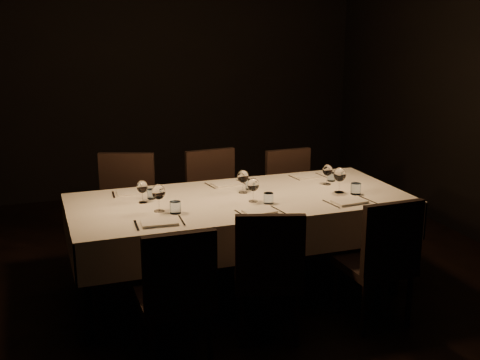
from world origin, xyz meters
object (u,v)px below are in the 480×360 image
object	(u,v)px
chair_far_left	(126,207)
chair_far_center	(215,199)
chair_near_left	(177,291)
chair_near_right	(381,256)
chair_near_center	(268,269)
dining_table	(240,207)
chair_far_right	(292,195)

from	to	relation	value
chair_far_left	chair_far_center	xyz separation A→B (m)	(0.79, 0.01, -0.01)
chair_near_left	chair_near_right	world-z (taller)	chair_near_right
chair_far_left	chair_far_center	bearing A→B (deg)	21.20
chair_near_center	chair_far_center	xyz separation A→B (m)	(0.12, 1.54, 0.02)
chair_far_center	dining_table	bearing A→B (deg)	-97.49
chair_near_center	chair_near_right	xyz separation A→B (m)	(0.79, -0.07, 0.01)
dining_table	chair_near_center	distance (m)	0.78
chair_near_left	chair_far_center	xyz separation A→B (m)	(0.75, 1.65, 0.02)
chair_far_left	chair_far_right	bearing A→B (deg)	18.50
chair_near_left	chair_far_left	world-z (taller)	chair_far_left
chair_near_left	chair_near_center	bearing A→B (deg)	-169.70
chair_near_center	chair_far_left	distance (m)	1.67
dining_table	chair_far_right	size ratio (longest dim) A/B	2.77
dining_table	chair_near_right	distance (m)	1.11
chair_near_center	chair_far_right	world-z (taller)	chair_far_right
chair_near_right	chair_far_left	distance (m)	2.17
chair_near_left	chair_far_right	size ratio (longest dim) A/B	0.99
chair_far_left	dining_table	bearing A→B (deg)	-26.09
chair_far_center	chair_near_right	bearing A→B (deg)	-71.47
chair_near_center	chair_far_center	world-z (taller)	chair_far_center
dining_table	chair_near_left	bearing A→B (deg)	-129.17
chair_near_left	dining_table	bearing A→B (deg)	-128.82
chair_near_center	chair_far_right	bearing A→B (deg)	-101.62
dining_table	chair_far_center	world-z (taller)	chair_far_center
chair_near_left	chair_far_right	bearing A→B (deg)	-132.29
chair_near_center	dining_table	bearing A→B (deg)	-77.56
dining_table	chair_far_left	xyz separation A→B (m)	(-0.74, 0.78, -0.15)
dining_table	chair_far_center	distance (m)	0.81
chair_near_left	chair_near_center	world-z (taller)	chair_near_center
chair_near_center	chair_far_left	size ratio (longest dim) A/B	0.93
dining_table	chair_far_right	distance (m)	1.08
chair_far_right	chair_far_center	bearing A→B (deg)	173.05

